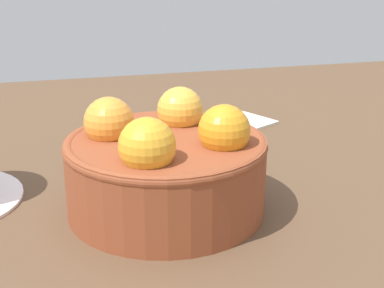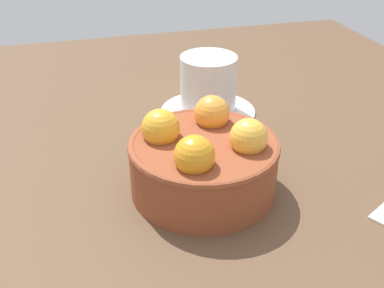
# 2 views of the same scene
# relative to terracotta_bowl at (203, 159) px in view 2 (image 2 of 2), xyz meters

# --- Properties ---
(ground_plane) EXTENTS (1.23, 1.05, 0.05)m
(ground_plane) POSITION_rel_terracotta_bowl_xyz_m (-0.00, -0.00, -0.07)
(ground_plane) COLOR brown
(terracotta_bowl) EXTENTS (0.17, 0.17, 0.10)m
(terracotta_bowl) POSITION_rel_terracotta_bowl_xyz_m (0.00, 0.00, 0.00)
(terracotta_bowl) COLOR brown
(terracotta_bowl) RESTS_ON ground_plane
(coffee_cup) EXTENTS (0.15, 0.15, 0.09)m
(coffee_cup) POSITION_rel_terracotta_bowl_xyz_m (0.19, -0.07, -0.00)
(coffee_cup) COLOR white
(coffee_cup) RESTS_ON ground_plane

